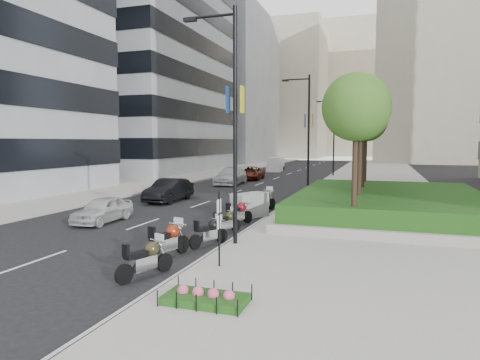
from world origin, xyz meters
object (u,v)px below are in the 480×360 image
at_px(motorcycle_2, 210,232).
at_px(delivery_van, 276,165).
at_px(lamp_post_0, 231,114).
at_px(parking_sign, 219,225).
at_px(motorcycle_1, 168,241).
at_px(motorcycle_6, 264,200).
at_px(car_b, 169,190).
at_px(motorcycle_4, 238,213).
at_px(car_c, 231,176).
at_px(motorcycle_5, 250,206).
at_px(motorcycle_0, 146,259).
at_px(motorcycle_3, 226,222).
at_px(car_a, 103,210).
at_px(car_d, 251,173).
at_px(lamp_post_1, 307,128).
at_px(lamp_post_2, 333,133).

relative_size(motorcycle_2, delivery_van, 0.41).
distance_m(lamp_post_0, parking_sign, 4.74).
xyz_separation_m(motorcycle_1, motorcycle_6, (0.55, 10.74, 0.03)).
bearing_deg(motorcycle_6, car_b, 93.14).
relative_size(motorcycle_4, car_c, 0.37).
xyz_separation_m(lamp_post_0, motorcycle_5, (-1.17, 6.27, -4.41)).
height_order(motorcycle_6, delivery_van, delivery_van).
height_order(lamp_post_0, motorcycle_0, lamp_post_0).
xyz_separation_m(motorcycle_3, motorcycle_5, (-0.19, 4.14, 0.14)).
distance_m(car_a, car_d, 25.77).
distance_m(motorcycle_2, motorcycle_4, 4.25).
relative_size(lamp_post_1, lamp_post_2, 1.00).
xyz_separation_m(lamp_post_1, motorcycle_6, (-1.02, -8.43, -4.42)).
bearing_deg(motorcycle_6, motorcycle_5, -165.59).
xyz_separation_m(motorcycle_3, car_c, (-7.14, 20.76, 0.28)).
distance_m(parking_sign, motorcycle_5, 9.48).
distance_m(motorcycle_5, car_d, 23.20).
bearing_deg(car_a, car_b, 91.73).
bearing_deg(lamp_post_2, delivery_van, 140.22).
xyz_separation_m(lamp_post_2, car_b, (-8.19, -24.49, -4.29)).
bearing_deg(lamp_post_2, car_b, -108.50).
xyz_separation_m(parking_sign, motorcycle_5, (-1.83, 9.27, -0.80)).
xyz_separation_m(motorcycle_4, delivery_van, (-7.26, 37.81, 0.31)).
distance_m(motorcycle_6, car_b, 7.43).
xyz_separation_m(parking_sign, motorcycle_6, (-1.68, 11.57, -0.81)).
height_order(lamp_post_0, motorcycle_6, lamp_post_0).
xyz_separation_m(motorcycle_5, car_a, (-6.63, -3.54, -0.01)).
bearing_deg(delivery_van, motorcycle_6, -81.41).
bearing_deg(motorcycle_3, parking_sign, -141.41).
bearing_deg(motorcycle_5, car_c, 46.84).
height_order(lamp_post_1, car_b, lamp_post_1).
height_order(motorcycle_1, delivery_van, delivery_van).
relative_size(motorcycle_1, car_c, 0.41).
xyz_separation_m(lamp_post_0, motorcycle_4, (-1.11, 4.15, -4.49)).
bearing_deg(lamp_post_2, car_d, -140.34).
bearing_deg(car_c, motorcycle_6, -67.55).
bearing_deg(car_d, lamp_post_0, -79.40).
xyz_separation_m(motorcycle_5, motorcycle_6, (0.15, 2.30, -0.02)).
relative_size(parking_sign, car_a, 0.66).
bearing_deg(parking_sign, lamp_post_0, 102.33).
relative_size(lamp_post_2, car_c, 1.62).
bearing_deg(delivery_van, car_d, -91.59).
bearing_deg(lamp_post_2, motorcycle_3, -91.72).
height_order(motorcycle_5, car_c, car_c).
bearing_deg(car_b, motorcycle_0, -65.27).
relative_size(lamp_post_2, motorcycle_4, 4.36).
relative_size(motorcycle_6, delivery_van, 0.50).
bearing_deg(motorcycle_2, motorcycle_4, 26.39).
bearing_deg(parking_sign, motorcycle_5, 101.17).
distance_m(motorcycle_3, car_a, 6.85).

